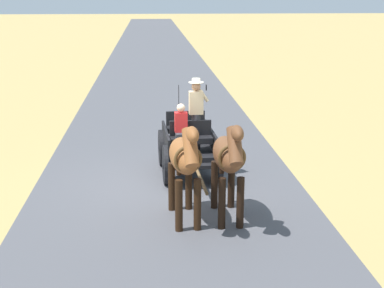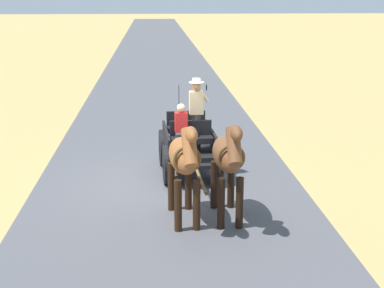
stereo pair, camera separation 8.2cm
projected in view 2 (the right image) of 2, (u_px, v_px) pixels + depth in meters
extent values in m
plane|color=tan|center=(168.00, 182.00, 13.73)|extent=(200.00, 200.00, 0.00)
cube|color=#4C4C51|center=(168.00, 181.00, 13.72)|extent=(6.42, 160.00, 0.01)
cube|color=black|center=(189.00, 148.00, 14.22)|extent=(1.30, 2.25, 0.12)
cube|color=black|center=(211.00, 137.00, 14.20)|extent=(0.16, 2.09, 0.44)
cube|color=black|center=(166.00, 138.00, 14.08)|extent=(0.16, 2.09, 0.44)
cube|color=black|center=(194.00, 166.00, 13.07)|extent=(1.09, 0.29, 0.08)
cube|color=black|center=(184.00, 143.00, 15.41)|extent=(0.73, 0.23, 0.06)
cube|color=black|center=(191.00, 140.00, 13.54)|extent=(1.04, 0.41, 0.14)
cube|color=black|center=(191.00, 129.00, 13.65)|extent=(1.02, 0.13, 0.44)
cube|color=black|center=(187.00, 129.00, 14.59)|extent=(1.04, 0.41, 0.14)
cube|color=black|center=(186.00, 119.00, 14.70)|extent=(1.02, 0.13, 0.44)
cylinder|color=black|center=(219.00, 163.00, 13.60)|extent=(0.14, 0.96, 0.96)
cylinder|color=black|center=(219.00, 163.00, 13.60)|extent=(0.13, 0.22, 0.21)
cylinder|color=black|center=(166.00, 165.00, 13.45)|extent=(0.14, 0.96, 0.96)
cylinder|color=black|center=(166.00, 165.00, 13.45)|extent=(0.13, 0.22, 0.21)
cylinder|color=black|center=(210.00, 146.00, 15.07)|extent=(0.14, 0.96, 0.96)
cylinder|color=black|center=(210.00, 146.00, 15.07)|extent=(0.13, 0.22, 0.21)
cylinder|color=black|center=(161.00, 148.00, 14.93)|extent=(0.14, 0.96, 0.96)
cylinder|color=black|center=(161.00, 148.00, 14.93)|extent=(0.13, 0.22, 0.21)
cylinder|color=brown|center=(200.00, 178.00, 12.12)|extent=(0.16, 2.00, 0.07)
cylinder|color=black|center=(179.00, 112.00, 13.32)|extent=(0.02, 0.02, 1.30)
cylinder|color=#2D2D33|center=(196.00, 132.00, 13.78)|extent=(0.22, 0.22, 0.90)
cube|color=tan|center=(196.00, 103.00, 13.59)|extent=(0.35, 0.24, 0.56)
sphere|color=#9E7051|center=(196.00, 86.00, 13.48)|extent=(0.22, 0.22, 0.22)
cylinder|color=beige|center=(196.00, 82.00, 13.45)|extent=(0.36, 0.36, 0.01)
cylinder|color=beige|center=(196.00, 80.00, 13.44)|extent=(0.20, 0.20, 0.10)
cylinder|color=tan|center=(204.00, 96.00, 13.52)|extent=(0.26, 0.09, 0.32)
cube|color=black|center=(206.00, 87.00, 13.45)|extent=(0.02, 0.07, 0.14)
cube|color=#2D2D33|center=(182.00, 136.00, 13.36)|extent=(0.29, 0.33, 0.14)
cube|color=red|center=(181.00, 122.00, 13.39)|extent=(0.31, 0.21, 0.48)
sphere|color=beige|center=(181.00, 108.00, 13.29)|extent=(0.20, 0.20, 0.20)
ellipsoid|color=brown|center=(227.00, 154.00, 11.20)|extent=(0.59, 1.57, 0.64)
cylinder|color=black|center=(240.00, 203.00, 10.92)|extent=(0.15, 0.15, 1.05)
cylinder|color=black|center=(221.00, 204.00, 10.89)|extent=(0.15, 0.15, 1.05)
cylinder|color=black|center=(231.00, 184.00, 11.97)|extent=(0.15, 0.15, 1.05)
cylinder|color=black|center=(214.00, 185.00, 11.94)|extent=(0.15, 0.15, 1.05)
cylinder|color=brown|center=(234.00, 146.00, 10.29)|extent=(0.27, 0.65, 0.73)
ellipsoid|color=brown|center=(236.00, 133.00, 10.00)|extent=(0.23, 0.54, 0.28)
cube|color=black|center=(234.00, 144.00, 10.30)|extent=(0.07, 0.50, 0.56)
cylinder|color=black|center=(222.00, 158.00, 12.00)|extent=(0.11, 0.11, 0.70)
torus|color=brown|center=(231.00, 158.00, 10.66)|extent=(0.55, 0.08, 0.55)
ellipsoid|color=brown|center=(183.00, 155.00, 11.11)|extent=(0.69, 1.60, 0.64)
cylinder|color=black|center=(197.00, 205.00, 10.84)|extent=(0.15, 0.15, 1.05)
cylinder|color=black|center=(178.00, 206.00, 10.78)|extent=(0.15, 0.15, 1.05)
cylinder|color=black|center=(188.00, 186.00, 11.88)|extent=(0.15, 0.15, 1.05)
cylinder|color=black|center=(171.00, 187.00, 11.82)|extent=(0.15, 0.15, 1.05)
cylinder|color=brown|center=(190.00, 148.00, 10.20)|extent=(0.31, 0.67, 0.73)
ellipsoid|color=brown|center=(191.00, 135.00, 9.91)|extent=(0.27, 0.56, 0.28)
cube|color=black|center=(189.00, 145.00, 10.21)|extent=(0.10, 0.51, 0.56)
cylinder|color=black|center=(178.00, 159.00, 11.89)|extent=(0.11, 0.11, 0.70)
torus|color=brown|center=(187.00, 160.00, 10.56)|extent=(0.55, 0.12, 0.55)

